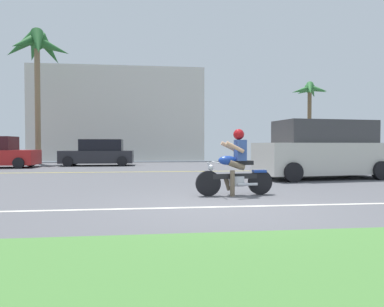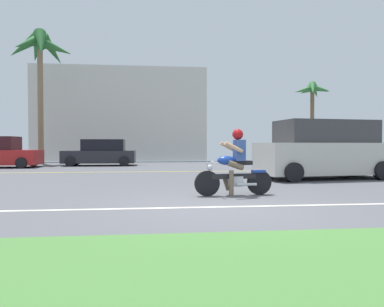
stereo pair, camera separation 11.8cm
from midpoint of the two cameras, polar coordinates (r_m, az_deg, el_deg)
ground at (r=9.78m, az=1.39°, el=-5.71°), size 56.00×30.00×0.04m
grass_median at (r=3.09m, az=21.61°, el=-20.97°), size 56.00×3.80×0.06m
lane_line_near at (r=6.76m, az=5.12°, el=-8.74°), size 50.40×0.12×0.01m
lane_line_far at (r=15.45m, az=-1.60°, el=-2.97°), size 50.40×0.12×0.01m
motorcyclist at (r=8.22m, az=6.76°, el=-2.28°), size 1.88×0.61×1.57m
suv_nearby at (r=13.14m, az=20.50°, el=0.46°), size 4.92×2.54×2.05m
parked_car_1 at (r=20.53m, az=-15.32°, el=0.03°), size 4.05×1.80×1.50m
palm_tree_0 at (r=25.30m, az=18.71°, el=9.16°), size 2.46×2.42×5.53m
palm_tree_1 at (r=24.32m, az=-24.37°, el=15.01°), size 4.01×3.86×8.31m
building_far at (r=27.82m, az=-11.95°, el=6.16°), size 12.82×4.00×6.97m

